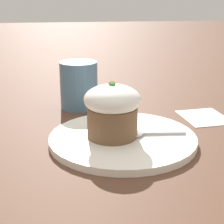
% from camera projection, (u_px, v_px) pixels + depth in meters
% --- Properties ---
extents(ground_plane, '(4.00, 4.00, 0.00)m').
position_uv_depth(ground_plane, '(123.00, 142.00, 0.57)').
color(ground_plane, '#513323').
extents(dessert_plate, '(0.22, 0.22, 0.01)m').
position_uv_depth(dessert_plate, '(123.00, 139.00, 0.57)').
color(dessert_plate, white).
rests_on(dessert_plate, ground_plane).
extents(carrot_cake, '(0.08, 0.08, 0.08)m').
position_uv_depth(carrot_cake, '(112.00, 109.00, 0.56)').
color(carrot_cake, brown).
rests_on(carrot_cake, dessert_plate).
extents(spoon, '(0.04, 0.11, 0.01)m').
position_uv_depth(spoon, '(135.00, 133.00, 0.57)').
color(spoon, '#B7B7BC').
rests_on(spoon, dessert_plate).
extents(coffee_cup, '(0.10, 0.07, 0.09)m').
position_uv_depth(coffee_cup, '(79.00, 85.00, 0.72)').
color(coffee_cup, teal).
rests_on(coffee_cup, ground_plane).
extents(paper_napkin, '(0.10, 0.09, 0.00)m').
position_uv_depth(paper_napkin, '(204.00, 117.00, 0.68)').
color(paper_napkin, white).
rests_on(paper_napkin, ground_plane).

